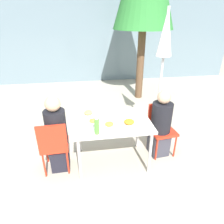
{
  "coord_description": "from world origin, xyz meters",
  "views": [
    {
      "loc": [
        -0.4,
        -2.61,
        2.21
      ],
      "look_at": [
        0.0,
        0.0,
        0.91
      ],
      "focal_mm": 32.0,
      "sensor_mm": 36.0,
      "label": 1
    }
  ],
  "objects_px": {
    "chair_left": "(54,143)",
    "closed_umbrella": "(164,49)",
    "person_right": "(161,126)",
    "chair_right": "(161,125)",
    "bottle": "(97,126)",
    "salad_bowl": "(112,111)",
    "drinking_cup": "(125,114)",
    "person_left": "(57,136)"
  },
  "relations": [
    {
      "from": "salad_bowl",
      "to": "chair_left",
      "type": "bearing_deg",
      "value": -156.58
    },
    {
      "from": "drinking_cup",
      "to": "salad_bowl",
      "type": "xyz_separation_m",
      "value": [
        -0.18,
        0.18,
        -0.02
      ]
    },
    {
      "from": "person_left",
      "to": "salad_bowl",
      "type": "height_order",
      "value": "person_left"
    },
    {
      "from": "chair_right",
      "to": "bottle",
      "type": "xyz_separation_m",
      "value": [
        -1.12,
        -0.5,
        0.36
      ]
    },
    {
      "from": "person_left",
      "to": "drinking_cup",
      "type": "bearing_deg",
      "value": 5.32
    },
    {
      "from": "person_right",
      "to": "closed_umbrella",
      "type": "relative_size",
      "value": 0.5
    },
    {
      "from": "person_right",
      "to": "closed_umbrella",
      "type": "xyz_separation_m",
      "value": [
        0.16,
        0.59,
        1.13
      ]
    },
    {
      "from": "chair_left",
      "to": "drinking_cup",
      "type": "xyz_separation_m",
      "value": [
        1.09,
        0.22,
        0.28
      ]
    },
    {
      "from": "person_right",
      "to": "bottle",
      "type": "height_order",
      "value": "person_right"
    },
    {
      "from": "chair_left",
      "to": "bottle",
      "type": "xyz_separation_m",
      "value": [
        0.62,
        -0.21,
        0.36
      ]
    },
    {
      "from": "closed_umbrella",
      "to": "salad_bowl",
      "type": "height_order",
      "value": "closed_umbrella"
    },
    {
      "from": "person_left",
      "to": "salad_bowl",
      "type": "xyz_separation_m",
      "value": [
        0.87,
        0.31,
        0.19
      ]
    },
    {
      "from": "person_right",
      "to": "salad_bowl",
      "type": "distance_m",
      "value": 0.84
    },
    {
      "from": "person_right",
      "to": "drinking_cup",
      "type": "xyz_separation_m",
      "value": [
        -0.6,
        0.02,
        0.25
      ]
    },
    {
      "from": "person_right",
      "to": "salad_bowl",
      "type": "relative_size",
      "value": 7.76
    },
    {
      "from": "person_right",
      "to": "salad_bowl",
      "type": "height_order",
      "value": "person_right"
    },
    {
      "from": "chair_right",
      "to": "closed_umbrella",
      "type": "height_order",
      "value": "closed_umbrella"
    },
    {
      "from": "person_left",
      "to": "drinking_cup",
      "type": "xyz_separation_m",
      "value": [
        1.05,
        0.14,
        0.21
      ]
    },
    {
      "from": "person_right",
      "to": "closed_umbrella",
      "type": "height_order",
      "value": "closed_umbrella"
    },
    {
      "from": "chair_right",
      "to": "closed_umbrella",
      "type": "bearing_deg",
      "value": -109.76
    },
    {
      "from": "chair_right",
      "to": "bottle",
      "type": "height_order",
      "value": "bottle"
    },
    {
      "from": "chair_left",
      "to": "closed_umbrella",
      "type": "bearing_deg",
      "value": 20.97
    },
    {
      "from": "bottle",
      "to": "salad_bowl",
      "type": "bearing_deg",
      "value": 64.1
    },
    {
      "from": "bottle",
      "to": "chair_right",
      "type": "bearing_deg",
      "value": 23.89
    },
    {
      "from": "chair_right",
      "to": "person_right",
      "type": "xyz_separation_m",
      "value": [
        -0.04,
        -0.09,
        0.03
      ]
    },
    {
      "from": "drinking_cup",
      "to": "person_right",
      "type": "bearing_deg",
      "value": -1.58
    },
    {
      "from": "chair_right",
      "to": "salad_bowl",
      "type": "xyz_separation_m",
      "value": [
        -0.83,
        0.11,
        0.26
      ]
    },
    {
      "from": "person_right",
      "to": "bottle",
      "type": "relative_size",
      "value": 4.8
    },
    {
      "from": "chair_right",
      "to": "person_right",
      "type": "relative_size",
      "value": 0.76
    },
    {
      "from": "closed_umbrella",
      "to": "chair_left",
      "type": "bearing_deg",
      "value": -156.87
    },
    {
      "from": "person_left",
      "to": "drinking_cup",
      "type": "distance_m",
      "value": 1.08
    },
    {
      "from": "chair_left",
      "to": "chair_right",
      "type": "distance_m",
      "value": 1.76
    },
    {
      "from": "person_right",
      "to": "bottle",
      "type": "xyz_separation_m",
      "value": [
        -1.08,
        -0.41,
        0.32
      ]
    },
    {
      "from": "closed_umbrella",
      "to": "bottle",
      "type": "relative_size",
      "value": 9.61
    },
    {
      "from": "chair_left",
      "to": "closed_umbrella",
      "type": "xyz_separation_m",
      "value": [
        1.86,
        0.8,
        1.17
      ]
    },
    {
      "from": "drinking_cup",
      "to": "salad_bowl",
      "type": "height_order",
      "value": "drinking_cup"
    },
    {
      "from": "chair_right",
      "to": "salad_bowl",
      "type": "distance_m",
      "value": 0.87
    },
    {
      "from": "chair_left",
      "to": "drinking_cup",
      "type": "relative_size",
      "value": 10.71
    },
    {
      "from": "bottle",
      "to": "chair_left",
      "type": "bearing_deg",
      "value": 161.47
    },
    {
      "from": "chair_left",
      "to": "person_left",
      "type": "distance_m",
      "value": 0.12
    },
    {
      "from": "person_right",
      "to": "bottle",
      "type": "distance_m",
      "value": 1.2
    },
    {
      "from": "person_left",
      "to": "drinking_cup",
      "type": "relative_size",
      "value": 14.89
    }
  ]
}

